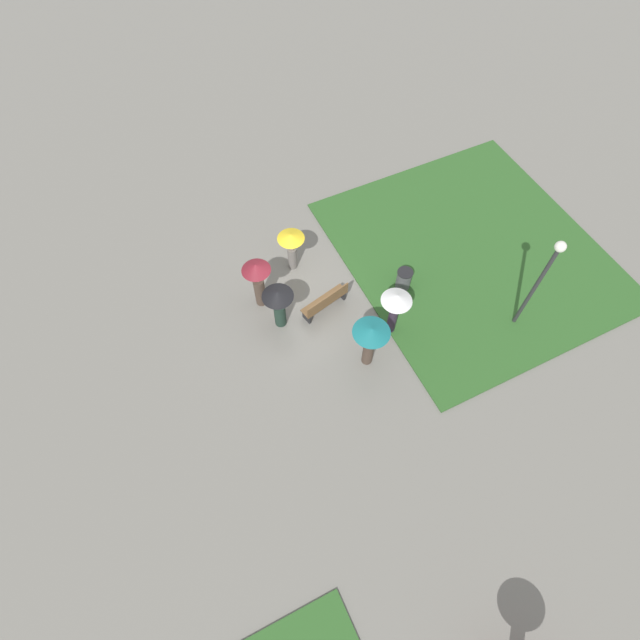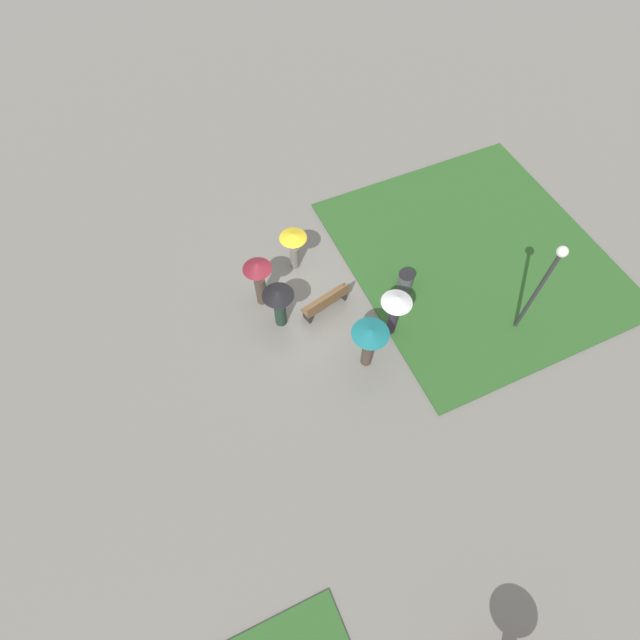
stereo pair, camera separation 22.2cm
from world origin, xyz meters
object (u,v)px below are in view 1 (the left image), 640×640
(park_bench, at_px, (326,302))
(lamp_post, at_px, (543,274))
(crowd_person_yellow, at_px, (291,245))
(crowd_person_white, at_px, (396,305))
(crowd_person_teal, at_px, (370,338))
(trash_bin, at_px, (404,280))
(crowd_person_maroon, at_px, (258,278))
(crowd_person_black, at_px, (279,302))

(park_bench, bearing_deg, lamp_post, 136.41)
(crowd_person_yellow, distance_m, crowd_person_white, 4.22)
(park_bench, bearing_deg, crowd_person_yellow, -97.00)
(crowd_person_white, distance_m, crowd_person_teal, 1.39)
(trash_bin, bearing_deg, crowd_person_white, 46.67)
(park_bench, xyz_separation_m, crowd_person_maroon, (1.83, -1.22, 0.89))
(trash_bin, relative_size, crowd_person_yellow, 0.50)
(trash_bin, relative_size, crowd_person_maroon, 0.42)
(lamp_post, distance_m, crowd_person_yellow, 7.90)
(lamp_post, xyz_separation_m, trash_bin, (2.62, -2.84, -2.17))
(crowd_person_teal, bearing_deg, crowd_person_yellow, -97.02)
(park_bench, bearing_deg, crowd_person_black, -19.73)
(crowd_person_maroon, relative_size, crowd_person_teal, 1.04)
(trash_bin, bearing_deg, crowd_person_maroon, -18.45)
(crowd_person_maroon, distance_m, crowd_person_yellow, 1.85)
(trash_bin, bearing_deg, crowd_person_teal, 38.64)
(crowd_person_white, bearing_deg, park_bench, 125.78)
(lamp_post, xyz_separation_m, crowd_person_maroon, (7.25, -4.38, -1.24))
(trash_bin, height_order, crowd_person_white, crowd_person_white)
(crowd_person_maroon, distance_m, crowd_person_teal, 4.13)
(crowd_person_white, bearing_deg, trash_bin, 39.10)
(lamp_post, relative_size, crowd_person_black, 2.26)
(lamp_post, xyz_separation_m, crowd_person_teal, (5.09, -0.86, -1.20))
(crowd_person_teal, bearing_deg, park_bench, -96.19)
(crowd_person_yellow, height_order, crowd_person_teal, crowd_person_teal)
(crowd_person_yellow, bearing_deg, park_bench, -64.09)
(park_bench, height_order, crowd_person_white, crowd_person_white)
(trash_bin, relative_size, crowd_person_teal, 0.43)
(lamp_post, height_order, crowd_person_black, lamp_post)
(crowd_person_maroon, height_order, crowd_person_teal, crowd_person_maroon)
(trash_bin, height_order, crowd_person_teal, crowd_person_teal)
(park_bench, xyz_separation_m, trash_bin, (-2.80, 0.32, -0.04))
(crowd_person_white, height_order, crowd_person_teal, crowd_person_white)
(crowd_person_maroon, bearing_deg, trash_bin, -147.94)
(park_bench, relative_size, crowd_person_maroon, 0.86)
(crowd_person_teal, bearing_deg, lamp_post, 156.19)
(park_bench, height_order, crowd_person_black, crowd_person_black)
(park_bench, distance_m, crowd_person_white, 2.48)
(crowd_person_yellow, bearing_deg, trash_bin, -19.63)
(lamp_post, height_order, crowd_person_maroon, lamp_post)
(crowd_person_yellow, bearing_deg, lamp_post, -23.65)
(trash_bin, distance_m, crowd_person_teal, 3.32)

